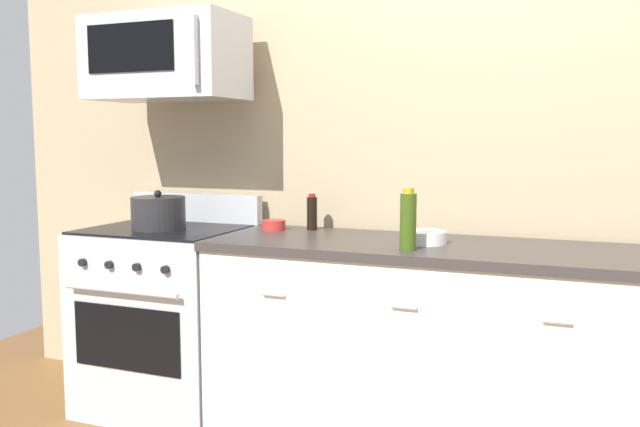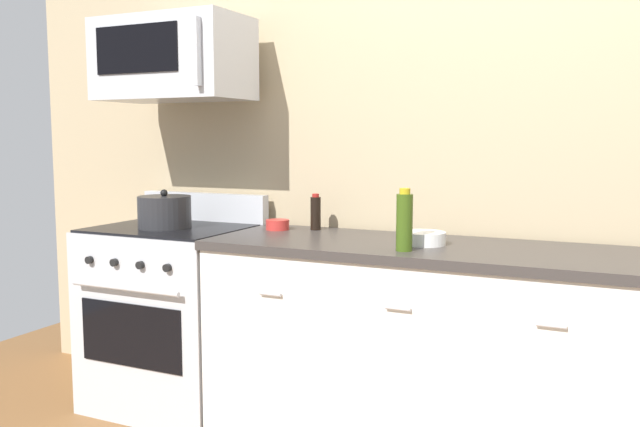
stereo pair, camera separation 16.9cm
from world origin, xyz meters
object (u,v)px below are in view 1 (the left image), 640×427
(bottle_olive_oil, at_px, (408,221))
(bowl_red_small, at_px, (274,225))
(bowl_white_ceramic, at_px, (424,237))
(stockpot, at_px, (158,213))
(range_oven, at_px, (168,317))
(microwave, at_px, (166,59))
(bottle_soy_sauce_dark, at_px, (312,213))

(bottle_olive_oil, height_order, bowl_red_small, bottle_olive_oil)
(bowl_white_ceramic, distance_m, bowl_red_small, 0.79)
(bowl_red_small, distance_m, stockpot, 0.57)
(range_oven, bearing_deg, microwave, 89.71)
(bowl_white_ceramic, relative_size, bowl_red_small, 1.62)
(bottle_soy_sauce_dark, distance_m, bottle_olive_oil, 0.70)
(bottle_soy_sauce_dark, bearing_deg, range_oven, -163.13)
(microwave, xyz_separation_m, stockpot, (-0.00, -0.10, -0.75))
(microwave, height_order, bowl_white_ceramic, microwave)
(bottle_soy_sauce_dark, distance_m, bowl_red_small, 0.19)
(microwave, bearing_deg, bottle_olive_oil, -10.30)
(bottle_soy_sauce_dark, relative_size, stockpot, 0.68)
(range_oven, bearing_deg, bottle_soy_sauce_dark, 16.87)
(bottle_olive_oil, relative_size, bowl_white_ceramic, 1.34)
(microwave, xyz_separation_m, bowl_white_ceramic, (1.30, -0.05, -0.80))
(bowl_red_small, relative_size, stockpot, 0.44)
(bottle_olive_oil, relative_size, stockpot, 0.95)
(range_oven, distance_m, bottle_olive_oil, 1.41)
(bottle_soy_sauce_dark, relative_size, bowl_red_small, 1.54)
(microwave, height_order, bowl_red_small, microwave)
(microwave, relative_size, bottle_olive_oil, 2.99)
(bottle_soy_sauce_dark, bearing_deg, bowl_white_ceramic, -19.79)
(range_oven, distance_m, bottle_soy_sauce_dark, 0.91)
(stockpot, bearing_deg, bowl_red_small, 19.78)
(bowl_red_small, bearing_deg, stockpot, -160.22)
(range_oven, relative_size, bottle_soy_sauce_dark, 6.07)
(bowl_white_ceramic, distance_m, stockpot, 1.31)
(bottle_olive_oil, height_order, stockpot, bottle_olive_oil)
(microwave, height_order, bottle_olive_oil, microwave)
(range_oven, distance_m, bowl_white_ceramic, 1.39)
(range_oven, height_order, bottle_olive_oil, bottle_olive_oil)
(range_oven, bearing_deg, bowl_white_ceramic, -0.21)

